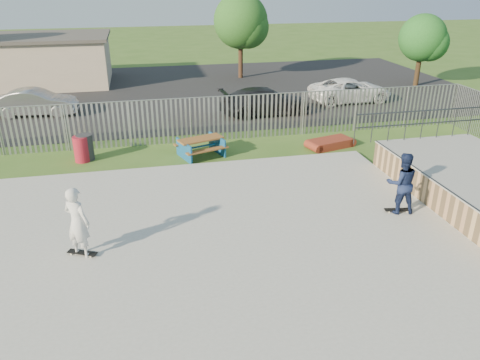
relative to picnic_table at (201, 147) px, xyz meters
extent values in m
plane|color=#3C6121|center=(-1.18, -7.17, -0.39)|extent=(120.00, 120.00, 0.00)
cube|color=#A2A39D|center=(-1.18, -7.17, -0.31)|extent=(15.00, 12.00, 0.15)
cylinder|color=#383A3F|center=(6.34, -6.17, 0.69)|extent=(0.06, 7.00, 0.06)
cube|color=brown|center=(0.00, 0.00, 0.34)|extent=(1.94, 1.24, 0.06)
cube|color=brown|center=(0.19, -0.57, 0.05)|extent=(1.81, 0.84, 0.05)
cube|color=brown|center=(-0.19, 0.57, 0.05)|extent=(1.81, 0.84, 0.05)
cube|color=navy|center=(0.00, 0.00, -0.02)|extent=(1.97, 1.85, 0.74)
cube|color=maroon|center=(5.60, -0.13, -0.21)|extent=(1.98, 1.35, 0.36)
cylinder|color=maroon|center=(-4.71, 0.43, 0.12)|extent=(0.62, 0.62, 1.03)
cylinder|color=#2A2A2D|center=(-4.57, 0.57, 0.14)|extent=(0.63, 0.63, 1.05)
cube|color=black|center=(-1.18, 11.83, -0.38)|extent=(40.00, 18.00, 0.02)
imported|color=#A4A4A8|center=(-7.63, 7.81, 0.32)|extent=(4.28, 1.84, 1.37)
imported|color=black|center=(4.20, 5.45, 0.33)|extent=(4.93, 2.25, 1.40)
imported|color=white|center=(9.74, 7.01, 0.29)|extent=(4.86, 2.39, 1.33)
cube|color=#C5B198|center=(-9.18, 15.83, 1.11)|extent=(10.00, 6.00, 3.00)
cube|color=#4C4742|center=(-9.18, 15.83, 2.71)|extent=(10.40, 6.40, 0.20)
cylinder|color=#42291A|center=(4.96, 15.11, 1.28)|extent=(0.32, 0.32, 3.33)
sphere|color=#26551D|center=(4.96, 15.11, 3.50)|extent=(3.73, 3.73, 3.73)
cylinder|color=#3A2817|center=(15.82, 9.98, 0.94)|extent=(0.32, 0.32, 2.67)
sphere|color=#20591E|center=(15.82, 9.98, 2.72)|extent=(2.99, 2.99, 2.99)
cube|color=black|center=(5.23, -6.46, -0.17)|extent=(0.82, 0.33, 0.02)
cube|color=black|center=(-4.09, -6.92, -0.17)|extent=(0.81, 0.52, 0.02)
imported|color=#152043|center=(5.23, -6.46, 0.73)|extent=(1.05, 0.88, 1.93)
imported|color=silver|center=(-4.09, -6.92, 0.73)|extent=(0.84, 0.78, 1.93)
camera|label=1|loc=(-2.26, -17.97, 6.51)|focal=35.00mm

